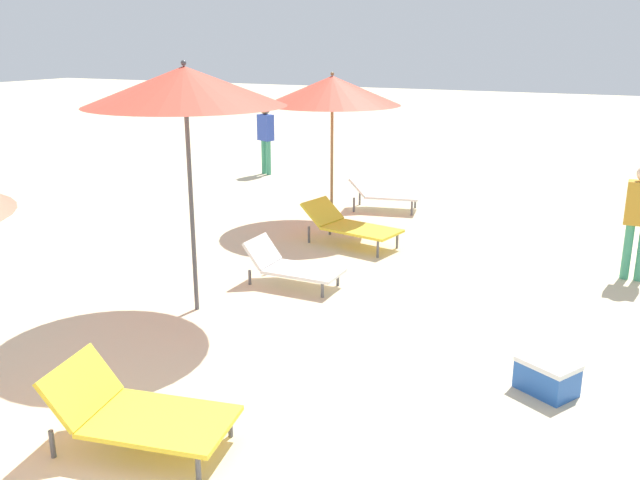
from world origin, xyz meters
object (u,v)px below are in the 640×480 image
at_px(person_walking_mid, 640,213).
at_px(cooler_box, 547,376).
at_px(lounger_farthest_shoreside, 383,192).
at_px(lounger_nearest_shoreside, 137,411).
at_px(lounger_second_shoreside, 291,266).
at_px(person_walking_near, 266,133).
at_px(lounger_farthest_inland, 350,225).
at_px(umbrella_second, 185,86).
at_px(umbrella_farthest, 332,91).

bearing_deg(person_walking_mid, cooler_box, 170.53).
bearing_deg(lounger_farthest_shoreside, lounger_nearest_shoreside, -94.62).
bearing_deg(lounger_second_shoreside, lounger_farthest_shoreside, 95.13).
xyz_separation_m(lounger_nearest_shoreside, person_walking_near, (-4.69, 10.00, 0.66)).
height_order(lounger_second_shoreside, lounger_farthest_shoreside, lounger_farthest_shoreside).
xyz_separation_m(lounger_farthest_inland, person_walking_mid, (3.94, 0.18, 0.58)).
xyz_separation_m(lounger_farthest_shoreside, cooler_box, (3.71, -5.69, -0.18)).
bearing_deg(umbrella_second, umbrella_farthest, 93.15).
height_order(umbrella_farthest, cooler_box, umbrella_farthest).
xyz_separation_m(umbrella_second, person_walking_near, (-3.44, 7.53, -1.58)).
bearing_deg(person_walking_mid, lounger_second_shoreside, 118.08).
height_order(umbrella_second, cooler_box, umbrella_second).
height_order(lounger_nearest_shoreside, cooler_box, lounger_nearest_shoreside).
distance_m(umbrella_farthest, lounger_farthest_shoreside, 2.31).
height_order(umbrella_second, lounger_farthest_inland, umbrella_second).
bearing_deg(cooler_box, lounger_farthest_shoreside, 123.10).
bearing_deg(umbrella_second, person_walking_mid, 36.38).
relative_size(person_walking_near, cooler_box, 2.69).
distance_m(lounger_nearest_shoreside, lounger_farthest_shoreside, 8.00).
bearing_deg(lounger_farthest_inland, lounger_farthest_shoreside, 108.87).
xyz_separation_m(lounger_second_shoreside, umbrella_farthest, (-0.83, 3.02, 1.97)).
bearing_deg(person_walking_near, lounger_farthest_inland, -118.12).
distance_m(lounger_nearest_shoreside, lounger_second_shoreside, 3.74).
distance_m(umbrella_second, person_walking_mid, 5.85).
xyz_separation_m(person_walking_near, person_walking_mid, (7.96, -4.20, -0.06)).
height_order(lounger_nearest_shoreside, lounger_farthest_inland, lounger_nearest_shoreside).
distance_m(person_walking_mid, cooler_box, 3.68).
bearing_deg(lounger_farthest_inland, lounger_nearest_shoreside, -72.60).
xyz_separation_m(lounger_second_shoreside, lounger_farthest_shoreside, (-0.36, 4.25, 0.07)).
bearing_deg(person_walking_mid, lounger_nearest_shoreside, 150.21).
bearing_deg(lounger_farthest_inland, umbrella_farthest, 137.31).
relative_size(umbrella_farthest, cooler_box, 4.26).
xyz_separation_m(person_walking_near, cooler_box, (7.39, -7.76, -0.81)).
bearing_deg(person_walking_mid, lounger_farthest_inland, 92.29).
height_order(umbrella_second, lounger_second_shoreside, umbrella_second).
xyz_separation_m(lounger_nearest_shoreside, cooler_box, (2.70, 2.24, -0.15)).
distance_m(umbrella_second, lounger_second_shoreside, 2.65).
bearing_deg(lounger_second_shoreside, umbrella_farthest, 105.69).
bearing_deg(lounger_nearest_shoreside, lounger_farthest_shoreside, 86.17).
relative_size(umbrella_second, cooler_box, 4.76).
relative_size(lounger_second_shoreside, lounger_farthest_shoreside, 0.89).
bearing_deg(lounger_farthest_inland, cooler_box, -34.42).
relative_size(umbrella_farthest, lounger_farthest_shoreside, 1.84).
bearing_deg(umbrella_farthest, lounger_second_shoreside, -74.59).
height_order(lounger_second_shoreside, person_walking_near, person_walking_near).
relative_size(lounger_nearest_shoreside, umbrella_second, 0.52).
height_order(lounger_second_shoreside, cooler_box, lounger_second_shoreside).
relative_size(lounger_second_shoreside, person_walking_near, 0.76).
bearing_deg(cooler_box, umbrella_farthest, 133.14).
bearing_deg(lounger_nearest_shoreside, lounger_second_shoreside, 88.86).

